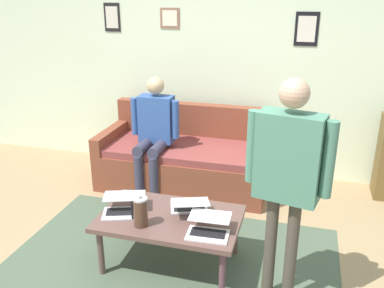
# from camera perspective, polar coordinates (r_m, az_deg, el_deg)

# --- Properties ---
(ground_plane) EXTENTS (7.68, 7.68, 0.00)m
(ground_plane) POSITION_cam_1_polar(r_m,az_deg,el_deg) (3.56, -3.91, -16.73)
(ground_plane) COLOR #9C805A
(area_rug) EXTENTS (2.73, 1.98, 0.01)m
(area_rug) POSITION_cam_1_polar(r_m,az_deg,el_deg) (3.54, -3.44, -16.86)
(area_rug) COLOR #475844
(area_rug) RESTS_ON ground_plane
(back_wall) EXTENTS (7.04, 0.11, 2.70)m
(back_wall) POSITION_cam_1_polar(r_m,az_deg,el_deg) (5.02, 4.15, 11.28)
(back_wall) COLOR silver
(back_wall) RESTS_ON ground_plane
(couch) EXTENTS (1.90, 0.90, 0.88)m
(couch) POSITION_cam_1_polar(r_m,az_deg,el_deg) (4.81, -0.92, -2.08)
(couch) COLOR brown
(couch) RESTS_ON ground_plane
(coffee_table) EXTENTS (1.13, 0.70, 0.45)m
(coffee_table) POSITION_cam_1_polar(r_m,az_deg,el_deg) (3.40, -3.04, -10.56)
(coffee_table) COLOR brown
(coffee_table) RESTS_ON ground_plane
(laptop_left) EXTENTS (0.42, 0.40, 0.12)m
(laptop_left) POSITION_cam_1_polar(r_m,az_deg,el_deg) (3.46, -9.32, -8.55)
(laptop_left) COLOR silver
(laptop_left) RESTS_ON coffee_table
(laptop_center) EXTENTS (0.41, 0.44, 0.14)m
(laptop_center) POSITION_cam_1_polar(r_m,az_deg,el_deg) (3.43, -0.36, -8.40)
(laptop_center) COLOR silver
(laptop_center) RESTS_ON coffee_table
(laptop_right) EXTENTS (0.33, 0.31, 0.11)m
(laptop_right) POSITION_cam_1_polar(r_m,az_deg,el_deg) (3.14, 2.28, -11.48)
(laptop_right) COLOR silver
(laptop_right) RESTS_ON coffee_table
(french_press) EXTENTS (0.13, 0.11, 0.26)m
(french_press) POSITION_cam_1_polar(r_m,az_deg,el_deg) (3.22, -7.09, -9.21)
(french_press) COLOR #4C3323
(french_press) RESTS_ON coffee_table
(person_standing) EXTENTS (0.58, 0.27, 1.65)m
(person_standing) POSITION_cam_1_polar(r_m,az_deg,el_deg) (2.78, 13.02, -3.22)
(person_standing) COLOR #494236
(person_standing) RESTS_ON ground_plane
(person_seated) EXTENTS (0.55, 0.51, 1.28)m
(person_seated) POSITION_cam_1_polar(r_m,az_deg,el_deg) (4.55, -5.22, 2.17)
(person_seated) COLOR #373649
(person_seated) RESTS_ON ground_plane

